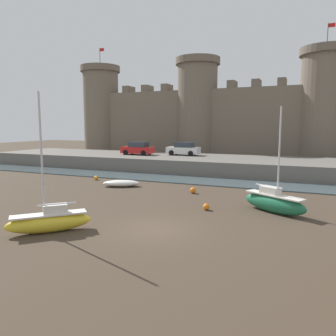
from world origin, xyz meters
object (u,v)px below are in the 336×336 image
rowboat_foreground_left (121,183)px  sailboat_near_channel_left (50,220)px  mooring_buoy_mid_mud (96,178)px  car_quay_centre_east (138,149)px  mooring_buoy_off_centre (206,207)px  mooring_buoy_near_shore (193,190)px  sailboat_midflat_left (274,202)px  car_quay_centre_west (184,149)px

rowboat_foreground_left → sailboat_near_channel_left: 12.44m
mooring_buoy_mid_mud → car_quay_centre_east: 10.74m
rowboat_foreground_left → sailboat_near_channel_left: sailboat_near_channel_left is taller
rowboat_foreground_left → mooring_buoy_off_centre: 10.32m
mooring_buoy_mid_mud → mooring_buoy_near_shore: bearing=-12.3°
mooring_buoy_mid_mud → mooring_buoy_off_centre: mooring_buoy_off_centre is taller
rowboat_foreground_left → car_quay_centre_east: car_quay_centre_east is taller
sailboat_near_channel_left → mooring_buoy_off_centre: 9.38m
mooring_buoy_off_centre → car_quay_centre_east: car_quay_centre_east is taller
rowboat_foreground_left → mooring_buoy_near_shore: (6.70, -0.28, -0.07)m
sailboat_midflat_left → mooring_buoy_mid_mud: 18.18m
sailboat_midflat_left → sailboat_near_channel_left: 12.92m
mooring_buoy_near_shore → mooring_buoy_mid_mud: (-10.81, 2.36, -0.03)m
sailboat_near_channel_left → mooring_buoy_near_shore: sailboat_near_channel_left is taller
mooring_buoy_near_shore → mooring_buoy_mid_mud: bearing=167.7°
sailboat_midflat_left → sailboat_near_channel_left: (-9.95, -8.25, -0.07)m
car_quay_centre_west → mooring_buoy_near_shore: bearing=-66.9°
sailboat_midflat_left → mooring_buoy_off_centre: bearing=-165.3°
sailboat_midflat_left → mooring_buoy_near_shore: sailboat_midflat_left is taller
rowboat_foreground_left → sailboat_midflat_left: sailboat_midflat_left is taller
sailboat_midflat_left → sailboat_near_channel_left: sailboat_near_channel_left is taller
sailboat_near_channel_left → car_quay_centre_west: sailboat_near_channel_left is taller
sailboat_near_channel_left → mooring_buoy_mid_mud: 15.87m
mooring_buoy_near_shore → car_quay_centre_east: 17.56m
mooring_buoy_near_shore → mooring_buoy_off_centre: (2.42, -4.55, -0.03)m
rowboat_foreground_left → mooring_buoy_mid_mud: 4.61m
mooring_buoy_off_centre → car_quay_centre_east: (-14.21, 17.37, 2.16)m
mooring_buoy_near_shore → mooring_buoy_mid_mud: size_ratio=1.16×
mooring_buoy_off_centre → mooring_buoy_mid_mud: bearing=152.4°
mooring_buoy_near_shore → car_quay_centre_east: size_ratio=0.12×
mooring_buoy_near_shore → mooring_buoy_off_centre: size_ratio=1.13×
sailboat_near_channel_left → sailboat_midflat_left: bearing=39.7°
rowboat_foreground_left → car_quay_centre_east: size_ratio=0.82×
mooring_buoy_near_shore → car_quay_centre_east: (-11.79, 12.83, 2.14)m
rowboat_foreground_left → sailboat_midflat_left: size_ratio=0.53×
sailboat_midflat_left → car_quay_centre_east: size_ratio=1.56×
car_quay_centre_east → mooring_buoy_mid_mud: bearing=-84.6°
rowboat_foreground_left → mooring_buoy_off_centre: rowboat_foreground_left is taller
mooring_buoy_mid_mud → mooring_buoy_off_centre: bearing=-27.6°
sailboat_near_channel_left → car_quay_centre_west: bearing=95.7°
sailboat_midflat_left → mooring_buoy_near_shore: size_ratio=13.54×
sailboat_midflat_left → car_quay_centre_west: bearing=124.9°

